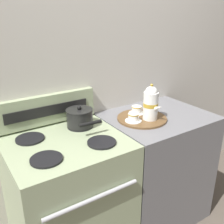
# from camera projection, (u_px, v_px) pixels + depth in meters

# --- Properties ---
(wall_back) EXTENTS (6.00, 0.05, 2.20)m
(wall_back) POSITION_uv_depth(u_px,v_px,m) (93.00, 85.00, 1.92)
(wall_back) COLOR beige
(wall_back) RESTS_ON ground
(stove) EXTENTS (0.69, 0.64, 0.90)m
(stove) POSITION_uv_depth(u_px,v_px,m) (70.00, 202.00, 1.70)
(stove) COLOR #9EAD84
(stove) RESTS_ON ground
(control_panel) EXTENTS (0.68, 0.05, 0.20)m
(control_panel) POSITION_uv_depth(u_px,v_px,m) (47.00, 110.00, 1.72)
(control_panel) COLOR #9EAD84
(control_panel) RESTS_ON stove
(side_counter) EXTENTS (0.76, 0.61, 0.89)m
(side_counter) POSITION_uv_depth(u_px,v_px,m) (155.00, 167.00, 2.08)
(side_counter) COLOR slate
(side_counter) RESTS_ON ground
(saucepan) EXTENTS (0.18, 0.26, 0.14)m
(saucepan) POSITION_uv_depth(u_px,v_px,m) (80.00, 117.00, 1.71)
(saucepan) COLOR black
(saucepan) RESTS_ON stove
(serving_tray) EXTENTS (0.35, 0.35, 0.01)m
(serving_tray) POSITION_uv_depth(u_px,v_px,m) (142.00, 118.00, 1.85)
(serving_tray) COLOR brown
(serving_tray) RESTS_ON side_counter
(teapot) EXTENTS (0.10, 0.17, 0.25)m
(teapot) POSITION_uv_depth(u_px,v_px,m) (151.00, 103.00, 1.78)
(teapot) COLOR white
(teapot) RESTS_ON serving_tray
(teacup_left) EXTENTS (0.11, 0.11, 0.06)m
(teacup_left) POSITION_uv_depth(u_px,v_px,m) (137.00, 110.00, 1.91)
(teacup_left) COLOR white
(teacup_left) RESTS_ON serving_tray
(teacup_right) EXTENTS (0.11, 0.11, 0.06)m
(teacup_right) POSITION_uv_depth(u_px,v_px,m) (133.00, 117.00, 1.77)
(teacup_right) COLOR white
(teacup_right) RESTS_ON serving_tray
(creamer_jug) EXTENTS (0.07, 0.07, 0.08)m
(creamer_jug) POSITION_uv_depth(u_px,v_px,m) (150.00, 107.00, 1.93)
(creamer_jug) COLOR white
(creamer_jug) RESTS_ON serving_tray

